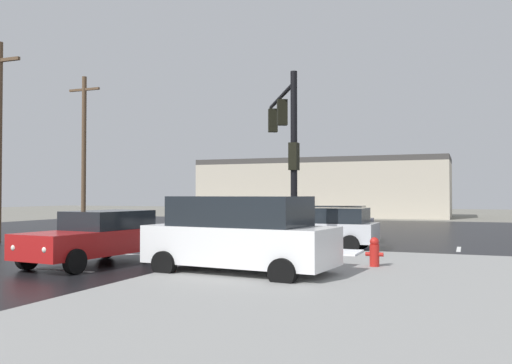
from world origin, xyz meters
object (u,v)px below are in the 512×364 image
Objects in this scene: suv_white at (240,234)px; sedan_red at (97,236)px; traffic_signal_mast at (286,136)px; fire_hydrant at (374,252)px; sedan_silver at (320,228)px; utility_pole_far at (84,149)px; sedan_navy at (324,223)px.

sedan_red is at bearing -0.92° from suv_white.
fire_hydrant is at bearing -160.63° from traffic_signal_mast.
sedan_silver is (-2.78, 4.80, 0.32)m from fire_hydrant.
utility_pole_far is (-11.66, 13.77, 4.03)m from sedan_red.
sedan_silver reaches higher than fire_hydrant.
sedan_navy is at bearing -28.91° from traffic_signal_mast.
suv_white is 22.23m from utility_pole_far.
traffic_signal_mast reaches higher than sedan_red.
fire_hydrant is 0.08× the size of utility_pole_far.
traffic_signal_mast reaches higher than suv_white.
suv_white reaches higher than sedan_red.
sedan_silver is at bearing 120.07° from fire_hydrant.
fire_hydrant is 8.06m from sedan_red.
traffic_signal_mast is at bearing 144.65° from sedan_red.
sedan_red is at bearing -168.03° from fire_hydrant.
fire_hydrant is 9.17m from sedan_navy.
traffic_signal_mast is 1.21× the size of suv_white.
sedan_silver is 0.99× the size of sedan_navy.
traffic_signal_mast is 3.73m from sedan_silver.
sedan_red is at bearing 52.88° from sedan_silver.
fire_hydrant is at bearing 121.22° from sedan_silver.
sedan_silver is 7.08m from suv_white.
sedan_red reaches higher than fire_hydrant.
traffic_signal_mast is 1.29× the size of sedan_red.
sedan_red is (-7.88, -1.67, 0.32)m from fire_hydrant.
fire_hydrant is at bearing 108.05° from sedan_red.
fire_hydrant is 0.16× the size of suv_white.
fire_hydrant is 0.17× the size of sedan_silver.
fire_hydrant is at bearing 108.95° from sedan_navy.
sedan_red is (-4.35, -10.12, 0.00)m from sedan_navy.
utility_pole_far is (-16.77, 7.30, 4.03)m from sedan_silver.
sedan_navy is at bearing -77.23° from sedan_silver.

